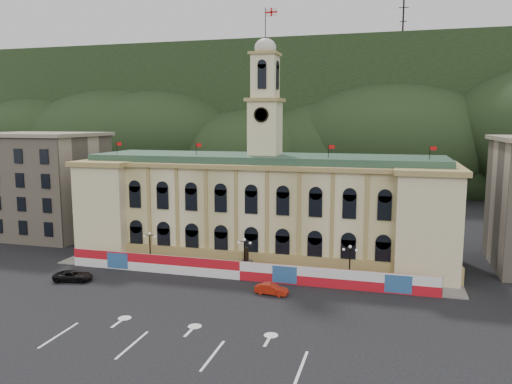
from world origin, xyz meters
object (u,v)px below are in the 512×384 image
(lamp_center, at_px, (244,253))
(red_sedan, at_px, (272,289))
(statue, at_px, (247,265))
(black_suv, at_px, (73,276))

(lamp_center, bearing_deg, red_sedan, -49.72)
(statue, height_order, black_suv, statue)
(red_sedan, height_order, black_suv, black_suv)
(red_sedan, distance_m, black_suv, 26.23)
(red_sedan, bearing_deg, statue, 42.42)
(red_sedan, bearing_deg, lamp_center, 46.54)
(lamp_center, height_order, red_sedan, lamp_center)
(lamp_center, bearing_deg, statue, 90.00)
(black_suv, bearing_deg, lamp_center, -82.31)
(red_sedan, xyz_separation_m, black_suv, (-26.15, -2.01, 0.03))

